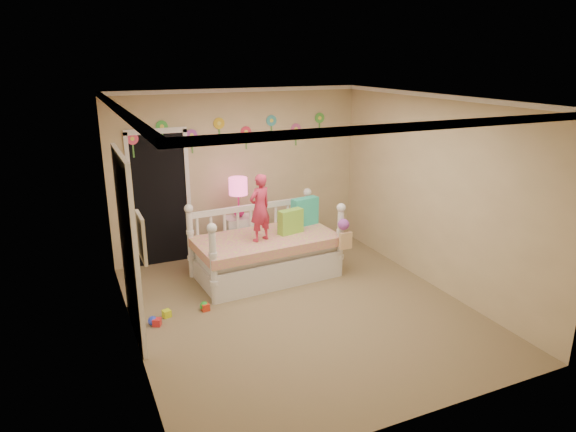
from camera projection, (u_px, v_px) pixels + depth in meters
name	position (u px, v px, depth m)	size (l,w,h in m)	color
floor	(300.00, 309.00, 6.46)	(4.00, 4.50, 0.01)	#7F684C
ceiling	(302.00, 99.00, 5.68)	(4.00, 4.50, 0.01)	white
back_wall	(239.00, 173.00, 8.03)	(4.00, 0.01, 2.60)	tan
left_wall	(127.00, 234.00, 5.29)	(0.01, 4.50, 2.60)	tan
right_wall	(436.00, 193.00, 6.85)	(0.01, 4.50, 2.60)	tan
crown_molding	(302.00, 102.00, 5.69)	(4.00, 4.50, 0.06)	white
daybed	(266.00, 240.00, 7.28)	(2.02, 1.09, 1.10)	white
pillow_turquoise	(305.00, 211.00, 7.69)	(0.42, 0.15, 0.42)	#22AD8E
pillow_lime	(291.00, 222.00, 7.34)	(0.37, 0.14, 0.35)	#87D541
child	(260.00, 208.00, 6.96)	(0.34, 0.23, 0.94)	#CD2E4F
nightstand	(240.00, 239.00, 7.90)	(0.43, 0.32, 0.71)	white
table_lamp	(238.00, 191.00, 7.68)	(0.28, 0.28, 0.61)	#DB1D7B
closet_doorway	(161.00, 198.00, 7.61)	(0.90, 0.04, 2.07)	black
flower_decals	(233.00, 133.00, 7.79)	(3.40, 0.02, 0.50)	#B2668C
mirror_closet	(129.00, 246.00, 5.65)	(0.07, 1.30, 2.10)	white
wall_picture	(141.00, 237.00, 4.45)	(0.05, 0.34, 0.42)	white
hanging_bag	(344.00, 235.00, 7.14)	(0.20, 0.16, 0.36)	beige
toy_scatter	(182.00, 321.00, 6.05)	(0.80, 1.30, 0.11)	#996666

